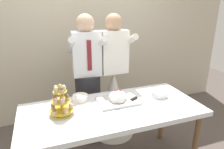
# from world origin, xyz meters

# --- Properties ---
(rear_wall) EXTENTS (5.20, 0.10, 2.90)m
(rear_wall) POSITION_xyz_m (0.00, 1.41, 1.45)
(rear_wall) COLOR beige
(rear_wall) RESTS_ON ground_plane
(dessert_table) EXTENTS (1.80, 0.80, 0.78)m
(dessert_table) POSITION_xyz_m (0.00, 0.00, 0.70)
(dessert_table) COLOR silver
(dessert_table) RESTS_ON ground_plane
(cupcake_stand) EXTENTS (0.23, 0.23, 0.31)m
(cupcake_stand) POSITION_xyz_m (-0.49, 0.04, 0.90)
(cupcake_stand) COLOR gold
(cupcake_stand) RESTS_ON dessert_table
(main_cake_tray) EXTENTS (0.42, 0.33, 0.12)m
(main_cake_tray) POSITION_xyz_m (0.10, 0.11, 0.82)
(main_cake_tray) COLOR silver
(main_cake_tray) RESTS_ON dessert_table
(plate_stack) EXTENTS (0.19, 0.18, 0.07)m
(plate_stack) POSITION_xyz_m (0.59, 0.08, 0.81)
(plate_stack) COLOR white
(plate_stack) RESTS_ON dessert_table
(round_cake) EXTENTS (0.24, 0.24, 0.07)m
(round_cake) POSITION_xyz_m (-0.27, 0.26, 0.81)
(round_cake) COLOR white
(round_cake) RESTS_ON dessert_table
(person_groom) EXTENTS (0.50, 0.52, 1.66)m
(person_groom) POSITION_xyz_m (-0.09, 0.66, 0.75)
(person_groom) COLOR #232328
(person_groom) RESTS_ON ground_plane
(person_bride) EXTENTS (0.56, 0.56, 1.66)m
(person_bride) POSITION_xyz_m (0.25, 0.65, 0.58)
(person_bride) COLOR white
(person_bride) RESTS_ON ground_plane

